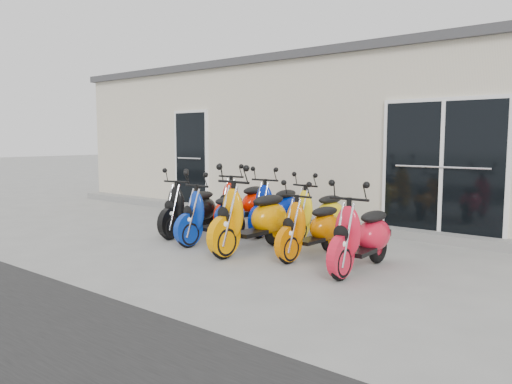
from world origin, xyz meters
The scene contains 14 objects.
ground centered at (0.00, 0.00, 0.00)m, with size 80.00×80.00×0.00m, color gray.
building centered at (0.00, 5.20, 1.60)m, with size 14.00×6.00×3.20m, color beige.
roof_cap centered at (0.00, 5.20, 3.28)m, with size 14.20×6.20×0.16m, color #3F3F42.
front_step centered at (0.00, 2.02, 0.07)m, with size 14.00×0.40×0.15m, color gray.
door_left centered at (-3.20, 2.17, 1.26)m, with size 1.07×0.08×2.22m, color black.
door_right centered at (2.60, 2.17, 1.26)m, with size 2.02×0.08×2.22m, color black.
scooter_front_black centered at (-0.93, -0.06, 0.59)m, with size 0.58×1.59×1.17m, color black, non-canonical shape.
scooter_front_blue centered at (-0.16, -0.27, 0.58)m, with size 0.57×1.57×1.16m, color #092B9B, non-canonical shape.
scooter_front_orange_a centered at (0.73, -0.40, 0.65)m, with size 0.64×1.77×1.31m, color orange, non-canonical shape.
scooter_front_orange_b centered at (1.59, -0.15, 0.55)m, with size 0.54×1.49×1.10m, color #CF6800, non-canonical shape.
scooter_front_red centered at (2.48, -0.39, 0.59)m, with size 0.58×1.59×1.17m, color red, non-canonical shape.
scooter_back_red centered at (-0.60, 0.97, 0.61)m, with size 0.60×1.66×1.22m, color red, non-canonical shape.
scooter_back_blue centered at (0.13, 0.99, 0.60)m, with size 0.59×1.61×1.19m, color #011789, non-canonical shape.
scooter_back_yellow centered at (0.97, 1.04, 0.56)m, with size 0.55×1.52×1.13m, color yellow, non-canonical shape.
Camera 1 is at (5.28, -5.99, 1.66)m, focal length 35.00 mm.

